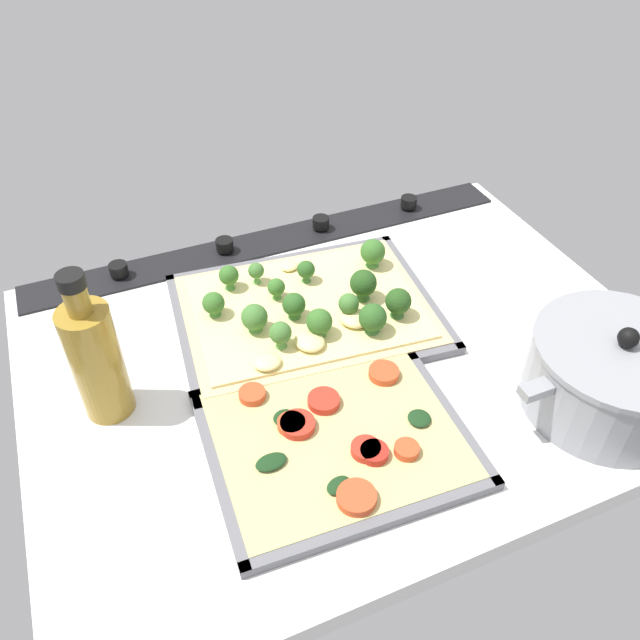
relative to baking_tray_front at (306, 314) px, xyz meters
The scene contains 8 objects.
ground_plane 9.35cm from the baking_tray_front, 103.76° to the left, with size 83.74×63.69×3.00cm, color white.
stove_control_panel 19.57cm from the baking_tray_front, 96.39° to the right, with size 80.39×7.00×2.60cm.
baking_tray_front is the anchor object (origin of this frame).
broccoli_pizza 1.95cm from the baking_tray_front, 124.12° to the left, with size 36.21×28.57×6.09cm.
baking_tray_back 22.71cm from the baking_tray_front, 76.62° to the left, with size 30.74×26.48×1.30cm.
veggie_pizza_back 22.69cm from the baking_tray_front, 76.62° to the left, with size 28.22×23.97×1.90cm.
cooking_pot 40.55cm from the baking_tray_front, 132.88° to the left, with size 27.17×20.37×12.23cm.
oil_bottle 30.37cm from the baking_tray_front, 12.75° to the left, with size 5.95×5.95×20.48cm.
Camera 1 is at (27.54, 55.75, 60.22)cm, focal length 36.02 mm.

